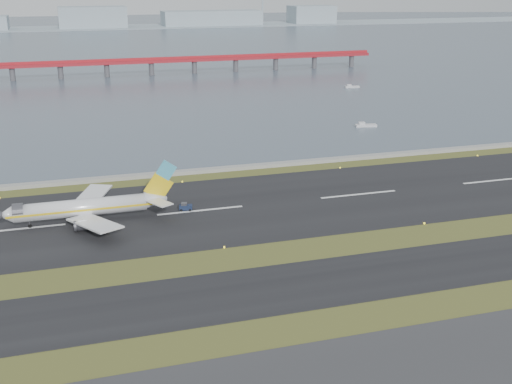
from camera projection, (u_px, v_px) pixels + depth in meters
ground at (234, 264)px, 120.62m from camera, size 1000.00×1000.00×0.00m
taxiway_strip at (252, 292)px, 109.71m from camera, size 1000.00×18.00×0.10m
runway_strip at (200, 211)px, 147.83m from camera, size 1000.00×45.00×0.10m
seawall at (177, 173)px, 174.91m from camera, size 1000.00×2.50×1.00m
bay_water at (92, 42)px, 538.05m from camera, size 1400.00×800.00×1.30m
red_pier at (151, 62)px, 350.66m from camera, size 260.00×5.00×10.20m
far_shoreline at (96, 22)px, 685.05m from camera, size 1400.00×80.00×60.50m
airliner at (89, 207)px, 140.06m from camera, size 38.52×32.89×12.80m
pushback_tug at (186, 207)px, 147.82m from camera, size 3.22×2.35×1.86m
workboat_near at (365, 125)px, 230.86m from camera, size 7.87×3.61×1.84m
workboat_far at (352, 87)px, 312.79m from camera, size 7.35×3.27×1.72m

